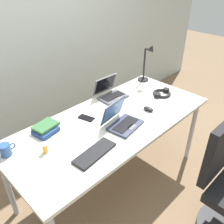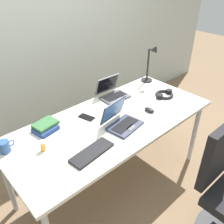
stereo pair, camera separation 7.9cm
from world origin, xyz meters
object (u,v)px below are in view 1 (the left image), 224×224
book_stack (46,129)px  coffee_mug (6,150)px  external_keyboard (95,153)px  pill_bottle (45,148)px  laptop_front_right (122,121)px  cell_phone (86,118)px  headphones (162,93)px  laptop_near_mouse (111,93)px  desk_lamp (147,64)px  computer_mouse (148,109)px

book_stack → coffee_mug: size_ratio=1.87×
external_keyboard → pill_bottle: pill_bottle is taller
external_keyboard → laptop_front_right: bearing=8.8°
cell_phone → book_stack: book_stack is taller
laptop_front_right → pill_bottle: size_ratio=3.91×
coffee_mug → headphones: bearing=-9.5°
external_keyboard → book_stack: book_stack is taller
laptop_near_mouse → cell_phone: size_ratio=1.98×
book_stack → coffee_mug: bearing=-173.9°
pill_bottle → coffee_mug: bearing=140.7°
pill_bottle → book_stack: pill_bottle is taller
desk_lamp → cell_phone: size_ratio=2.94×
external_keyboard → desk_lamp: bearing=16.0°
computer_mouse → pill_bottle: size_ratio=1.22×
laptop_near_mouse → cell_phone: bearing=-163.3°
coffee_mug → cell_phone: bearing=-3.6°
headphones → pill_bottle: bearing=176.3°
laptop_near_mouse → laptop_front_right: laptop_front_right is taller
laptop_near_mouse → headphones: bearing=-40.0°
external_keyboard → headphones: (1.04, 0.18, 0.01)m
book_stack → pill_bottle: bearing=-122.8°
desk_lamp → cell_phone: bearing=-173.6°
headphones → coffee_mug: 1.49m
desk_lamp → headphones: 0.38m
laptop_near_mouse → cell_phone: (-0.41, -0.12, -0.04)m
laptop_near_mouse → pill_bottle: laptop_near_mouse is taller
laptop_near_mouse → headphones: 0.51m
computer_mouse → headphones: size_ratio=0.45×
laptop_near_mouse → external_keyboard: bearing=-142.4°
laptop_near_mouse → pill_bottle: 0.92m
laptop_front_right → computer_mouse: bearing=-3.1°
computer_mouse → book_stack: 0.89m
computer_mouse → cell_phone: bearing=143.1°
headphones → cell_phone: bearing=165.7°
laptop_front_right → book_stack: (-0.48, 0.35, -0.01)m
laptop_front_right → headphones: laptop_front_right is taller
cell_phone → desk_lamp: bearing=-9.5°
laptop_near_mouse → computer_mouse: laptop_near_mouse is taller
external_keyboard → cell_phone: size_ratio=2.43×
computer_mouse → laptop_near_mouse: bearing=93.0°
cell_phone → headphones: bearing=-30.2°
desk_lamp → book_stack: bearing=-178.8°
book_stack → desk_lamp: bearing=1.2°
laptop_front_right → desk_lamp: bearing=25.6°
cell_phone → coffee_mug: size_ratio=1.20×
headphones → book_stack: 1.18m
external_keyboard → book_stack: size_ratio=1.56×
external_keyboard → pill_bottle: bearing=125.2°
desk_lamp → book_stack: (-1.28, -0.03, -0.17)m
laptop_near_mouse → laptop_front_right: 0.48m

